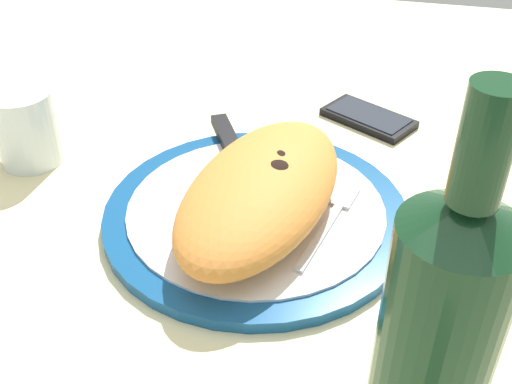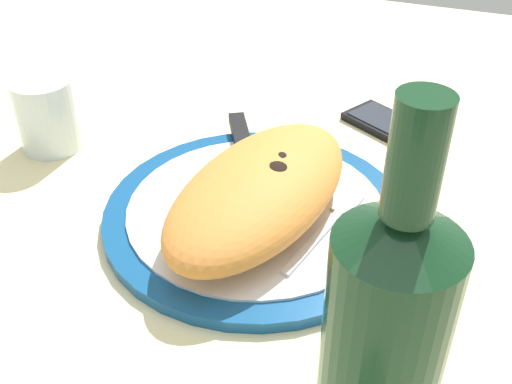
% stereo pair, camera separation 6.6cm
% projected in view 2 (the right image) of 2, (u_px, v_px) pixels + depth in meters
% --- Properties ---
extents(ground_plane, '(1.50, 1.50, 0.03)m').
position_uv_depth(ground_plane, '(256.00, 230.00, 0.69)').
color(ground_plane, beige).
extents(plate, '(0.33, 0.33, 0.02)m').
position_uv_depth(plate, '(256.00, 213.00, 0.67)').
color(plate, navy).
rests_on(plate, ground_plane).
extents(calzone, '(0.30, 0.18, 0.06)m').
position_uv_depth(calzone, '(260.00, 191.00, 0.64)').
color(calzone, orange).
rests_on(calzone, plate).
extents(fork, '(0.15, 0.05, 0.00)m').
position_uv_depth(fork, '(330.00, 223.00, 0.64)').
color(fork, silver).
rests_on(fork, plate).
extents(knife, '(0.20, 0.12, 0.01)m').
position_uv_depth(knife, '(244.00, 147.00, 0.76)').
color(knife, silver).
rests_on(knife, plate).
extents(smartphone, '(0.11, 0.14, 0.01)m').
position_uv_depth(smartphone, '(390.00, 125.00, 0.83)').
color(smartphone, black).
rests_on(smartphone, ground_plane).
extents(water_glass, '(0.07, 0.07, 0.09)m').
position_uv_depth(water_glass, '(48.00, 119.00, 0.78)').
color(water_glass, silver).
rests_on(water_glass, ground_plane).
extents(wine_bottle, '(0.07, 0.07, 0.30)m').
position_uv_depth(wine_bottle, '(380.00, 361.00, 0.37)').
color(wine_bottle, '#14381E').
rests_on(wine_bottle, ground_plane).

